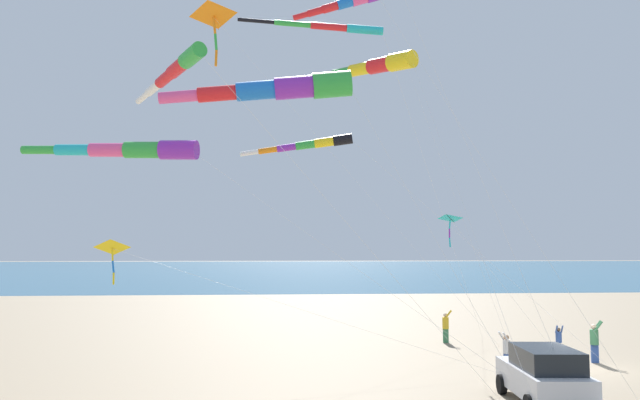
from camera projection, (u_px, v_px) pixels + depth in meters
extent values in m
plane|color=gray|center=(578.00, 368.00, 25.45)|extent=(600.00, 600.00, 0.00)
cube|color=#285B7A|center=(312.00, 267.00, 189.31)|extent=(240.00, 600.00, 0.01)
cube|color=silver|center=(543.00, 381.00, 19.40)|extent=(4.45, 2.24, 0.84)
cube|color=black|center=(546.00, 359.00, 19.12)|extent=(2.72, 1.86, 0.68)
cylinder|color=black|center=(502.00, 384.00, 20.83)|extent=(0.68, 0.28, 0.66)
cylinder|color=black|center=(555.00, 384.00, 20.81)|extent=(0.68, 0.28, 0.66)
cube|color=#335199|center=(595.00, 354.00, 26.66)|extent=(0.25, 0.34, 0.79)
cylinder|color=#3D7F51|center=(594.00, 337.00, 26.72)|extent=(0.46, 0.46, 0.65)
sphere|color=beige|center=(594.00, 327.00, 26.76)|extent=(0.25, 0.25, 0.25)
cylinder|color=#3D7F51|center=(597.00, 326.00, 26.88)|extent=(0.23, 0.41, 0.49)
cylinder|color=#3D7F51|center=(598.00, 326.00, 26.57)|extent=(0.23, 0.41, 0.49)
cube|color=#335199|center=(507.00, 362.00, 25.05)|extent=(0.20, 0.29, 0.67)
cylinder|color=silver|center=(507.00, 347.00, 25.10)|extent=(0.38, 0.38, 0.56)
sphere|color=#A37551|center=(506.00, 337.00, 25.13)|extent=(0.21, 0.21, 0.21)
cylinder|color=silver|center=(506.00, 337.00, 24.96)|extent=(0.17, 0.35, 0.42)
cylinder|color=silver|center=(502.00, 336.00, 25.22)|extent=(0.17, 0.35, 0.42)
cube|color=#3D7F51|center=(446.00, 336.00, 32.53)|extent=(0.25, 0.32, 0.74)
cylinder|color=gold|center=(446.00, 323.00, 32.59)|extent=(0.44, 0.44, 0.61)
sphere|color=beige|center=(445.00, 315.00, 32.62)|extent=(0.23, 0.23, 0.23)
cylinder|color=gold|center=(449.00, 314.00, 32.72)|extent=(0.23, 0.38, 0.46)
cylinder|color=gold|center=(448.00, 315.00, 32.44)|extent=(0.23, 0.38, 0.46)
cube|color=silver|center=(559.00, 349.00, 28.50)|extent=(0.25, 0.15, 0.61)
cylinder|color=#335199|center=(559.00, 337.00, 28.55)|extent=(0.32, 0.32, 0.50)
sphere|color=brown|center=(558.00, 330.00, 28.58)|extent=(0.19, 0.19, 0.19)
cylinder|color=#335199|center=(562.00, 329.00, 28.45)|extent=(0.32, 0.12, 0.38)
cylinder|color=#335199|center=(557.00, 329.00, 28.46)|extent=(0.32, 0.12, 0.38)
cylinder|color=purple|center=(179.00, 150.00, 22.04)|extent=(0.98, 1.50, 0.74)
cylinder|color=green|center=(143.00, 150.00, 22.22)|extent=(0.89, 1.48, 0.64)
cylinder|color=#EF4C93|center=(108.00, 150.00, 22.41)|extent=(0.79, 1.46, 0.54)
cylinder|color=#1EB7C6|center=(73.00, 150.00, 22.59)|extent=(0.70, 1.43, 0.44)
cylinder|color=green|center=(39.00, 150.00, 22.77)|extent=(0.60, 1.41, 0.35)
cylinder|color=white|center=(361.00, 272.00, 20.87)|extent=(2.38, 11.62, 8.40)
cylinder|color=yellow|center=(402.00, 61.00, 28.39)|extent=(1.63, 1.52, 0.96)
cylinder|color=red|center=(381.00, 65.00, 29.38)|extent=(1.55, 1.43, 0.84)
cylinder|color=yellow|center=(361.00, 69.00, 30.38)|extent=(1.47, 1.33, 0.72)
cylinder|color=green|center=(343.00, 73.00, 31.38)|extent=(1.39, 1.23, 0.61)
cylinder|color=white|center=(325.00, 76.00, 32.37)|extent=(1.32, 1.13, 0.49)
cylinder|color=white|center=(462.00, 199.00, 21.95)|extent=(10.83, 0.85, 13.56)
cylinder|color=#1EB7C6|center=(365.00, 30.00, 29.97)|extent=(0.46, 1.83, 0.52)
cylinder|color=red|center=(329.00, 27.00, 29.89)|extent=(0.38, 1.82, 0.45)
cylinder|color=green|center=(293.00, 24.00, 29.80)|extent=(0.31, 1.82, 0.37)
cylinder|color=black|center=(256.00, 21.00, 29.71)|extent=(0.23, 1.81, 0.30)
cylinder|color=white|center=(436.00, 196.00, 32.47)|extent=(5.78, 6.76, 15.70)
cylinder|color=white|center=(453.00, 113.00, 20.44)|extent=(3.50, 10.57, 19.12)
pyramid|color=orange|center=(214.00, 14.00, 33.38)|extent=(1.77, 2.30, 0.95)
cylinder|color=black|center=(214.00, 16.00, 33.30)|extent=(1.46, 0.47, 1.05)
cylinder|color=orange|center=(214.00, 26.00, 33.29)|extent=(0.25, 0.29, 0.93)
cylinder|color=green|center=(216.00, 42.00, 33.26)|extent=(0.24, 0.27, 0.93)
cylinder|color=orange|center=(216.00, 58.00, 33.17)|extent=(0.26, 0.18, 0.93)
cylinder|color=white|center=(352.00, 176.00, 32.26)|extent=(1.79, 15.06, 17.79)
cylinder|color=black|center=(343.00, 140.00, 29.43)|extent=(0.63, 1.04, 0.62)
cylinder|color=yellow|center=(324.00, 142.00, 29.47)|extent=(0.58, 1.03, 0.56)
cylinder|color=green|center=(305.00, 145.00, 29.52)|extent=(0.52, 1.01, 0.51)
cylinder|color=purple|center=(287.00, 148.00, 29.56)|extent=(0.47, 1.00, 0.45)
cylinder|color=orange|center=(268.00, 150.00, 29.60)|extent=(0.41, 0.98, 0.40)
cylinder|color=white|center=(249.00, 153.00, 29.65)|extent=(0.36, 0.97, 0.34)
cylinder|color=white|center=(472.00, 246.00, 27.05)|extent=(4.68, 10.15, 10.26)
cylinder|color=green|center=(332.00, 85.00, 20.96)|extent=(0.94, 1.43, 1.01)
cylinder|color=purple|center=(294.00, 88.00, 20.89)|extent=(0.81, 1.41, 0.89)
cylinder|color=blue|center=(256.00, 91.00, 20.82)|extent=(0.69, 1.40, 0.76)
cylinder|color=red|center=(217.00, 94.00, 20.75)|extent=(0.57, 1.38, 0.64)
cylinder|color=#EF4C93|center=(179.00, 97.00, 20.67)|extent=(0.45, 1.37, 0.52)
cylinder|color=white|center=(436.00, 241.00, 20.29)|extent=(0.94, 5.61, 10.50)
cylinder|color=white|center=(480.00, 177.00, 19.78)|extent=(0.96, 5.67, 14.66)
cylinder|color=green|center=(192.00, 55.00, 15.18)|extent=(1.01, 0.83, 0.48)
cylinder|color=red|center=(178.00, 67.00, 15.90)|extent=(0.98, 0.78, 0.42)
cylinder|color=red|center=(166.00, 78.00, 16.63)|extent=(0.95, 0.73, 0.37)
cylinder|color=white|center=(154.00, 88.00, 17.36)|extent=(0.92, 0.68, 0.31)
cylinder|color=white|center=(143.00, 97.00, 18.09)|extent=(0.88, 0.63, 0.26)
cylinder|color=white|center=(372.00, 252.00, 16.71)|extent=(3.95, 9.14, 9.74)
cylinder|color=blue|center=(345.00, 3.00, 38.46)|extent=(0.68, 1.15, 0.88)
cylinder|color=red|center=(330.00, 8.00, 38.41)|extent=(0.59, 1.12, 0.80)
cylinder|color=red|center=(315.00, 12.00, 38.36)|extent=(0.50, 1.09, 0.71)
cylinder|color=red|center=(301.00, 16.00, 38.30)|extent=(0.41, 1.06, 0.63)
cylinder|color=white|center=(438.00, 152.00, 34.59)|extent=(6.63, 5.21, 21.17)
pyramid|color=#1EB7C6|center=(450.00, 217.00, 26.78)|extent=(1.05, 1.06, 0.33)
cylinder|color=black|center=(450.00, 218.00, 26.76)|extent=(0.57, 0.54, 0.34)
cylinder|color=#1EB7C6|center=(450.00, 224.00, 26.74)|extent=(0.10, 0.12, 0.41)
cylinder|color=purple|center=(449.00, 233.00, 26.73)|extent=(0.09, 0.08, 0.41)
cylinder|color=#1EB7C6|center=(450.00, 242.00, 26.68)|extent=(0.12, 0.09, 0.42)
cylinder|color=white|center=(507.00, 291.00, 26.49)|extent=(0.39, 4.85, 6.33)
pyramid|color=yellow|center=(113.00, 246.00, 23.14)|extent=(0.63, 1.03, 0.51)
cylinder|color=black|center=(112.00, 248.00, 23.10)|extent=(0.71, 0.06, 0.60)
cylinder|color=yellow|center=(112.00, 255.00, 23.06)|extent=(0.12, 0.13, 0.46)
cylinder|color=blue|center=(113.00, 267.00, 23.04)|extent=(0.15, 0.14, 0.46)
cylinder|color=yellow|center=(114.00, 279.00, 23.03)|extent=(0.10, 0.09, 0.45)
cylinder|color=white|center=(314.00, 314.00, 23.28)|extent=(0.45, 15.43, 5.01)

